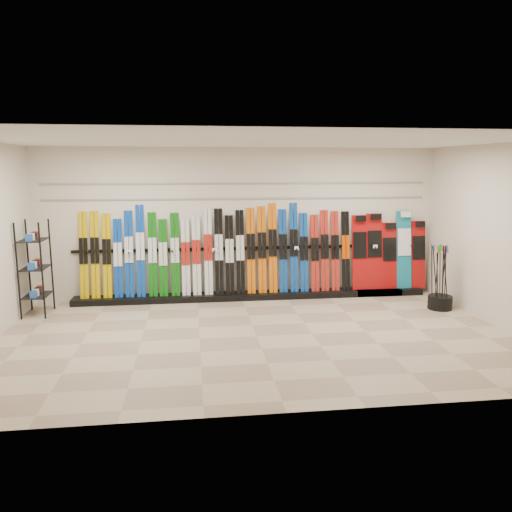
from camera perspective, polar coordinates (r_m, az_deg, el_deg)
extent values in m
plane|color=gray|center=(7.92, 0.07, -9.15)|extent=(8.00, 8.00, 0.00)
plane|color=beige|center=(10.02, -1.79, 3.73)|extent=(8.00, 0.00, 8.00)
plane|color=beige|center=(8.99, 26.26, 1.96)|extent=(0.00, 5.00, 5.00)
plane|color=silver|center=(7.48, 0.08, 13.08)|extent=(8.00, 8.00, 0.00)
cube|color=black|center=(10.09, -0.35, -4.54)|extent=(8.00, 0.40, 0.12)
cube|color=#C69E02|center=(10.12, -19.09, 0.09)|extent=(0.17, 0.27, 1.66)
cube|color=#C69E02|center=(10.08, -17.91, 0.14)|extent=(0.17, 0.27, 1.67)
cube|color=#C69E02|center=(10.04, -16.68, 0.02)|extent=(0.17, 0.27, 1.62)
cube|color=#0A399B|center=(10.01, -15.49, -0.25)|extent=(0.17, 0.25, 1.51)
cube|color=#0A399B|center=(9.98, -14.30, 0.23)|extent=(0.17, 0.28, 1.67)
cube|color=#0A399B|center=(9.96, -13.07, 0.58)|extent=(0.17, 0.29, 1.78)
cube|color=#0C5B0D|center=(9.94, -11.74, 0.18)|extent=(0.17, 0.27, 1.63)
cube|color=#0C5B0D|center=(9.93, -10.56, -0.19)|extent=(0.17, 0.25, 1.50)
cube|color=#0C5B0D|center=(9.92, -9.24, 0.19)|extent=(0.17, 0.27, 1.61)
cube|color=silver|center=(9.91, -8.04, -0.15)|extent=(0.17, 0.25, 1.49)
cube|color=silver|center=(9.91, -6.82, 0.03)|extent=(0.17, 0.26, 1.54)
cube|color=silver|center=(9.92, -5.49, 0.51)|extent=(0.17, 0.28, 1.70)
cube|color=black|center=(9.92, -4.26, 0.52)|extent=(0.17, 0.28, 1.69)
cube|color=black|center=(9.94, -3.04, 0.15)|extent=(0.17, 0.26, 1.56)
cube|color=black|center=(9.96, -1.82, 0.47)|extent=(0.17, 0.27, 1.65)
cube|color=#D65C07|center=(9.98, -0.59, 0.62)|extent=(0.17, 0.28, 1.70)
cube|color=#D65C07|center=(10.01, 0.69, 0.73)|extent=(0.17, 0.28, 1.73)
cube|color=#D65C07|center=(10.04, 1.91, 0.99)|extent=(0.17, 0.30, 1.81)
cube|color=navy|center=(10.08, 3.11, 0.60)|extent=(0.17, 0.27, 1.66)
cube|color=navy|center=(10.12, 4.34, 1.00)|extent=(0.17, 0.29, 1.80)
cube|color=navy|center=(10.16, 5.50, 0.42)|extent=(0.17, 0.26, 1.58)
cube|color=#A02016|center=(10.22, 6.75, 0.34)|extent=(0.17, 0.26, 1.55)
cube|color=#A02016|center=(10.27, 7.85, 0.62)|extent=(0.17, 0.27, 1.64)
cube|color=#A02016|center=(10.33, 9.02, 0.58)|extent=(0.17, 0.27, 1.61)
cube|color=black|center=(10.39, 10.21, 0.58)|extent=(0.17, 0.27, 1.60)
cube|color=#990C0C|center=(10.49, 11.74, 0.40)|extent=(0.31, 0.24, 1.53)
cube|color=#990C0C|center=(10.60, 13.38, 0.52)|extent=(0.33, 0.24, 1.56)
cube|color=#990C0C|center=(10.72, 14.98, 0.04)|extent=(0.32, 0.21, 1.36)
cube|color=#14728C|center=(10.84, 16.54, 0.71)|extent=(0.32, 0.25, 1.60)
cube|color=#990C0C|center=(10.98, 18.07, 0.18)|extent=(0.30, 0.22, 1.39)
cube|color=black|center=(9.69, -23.93, -1.27)|extent=(0.40, 0.60, 1.69)
cylinder|color=black|center=(9.97, 20.27, -4.99)|extent=(0.44, 0.44, 0.25)
cylinder|color=black|center=(9.82, 20.61, -2.32)|extent=(0.02, 0.04, 1.18)
cylinder|color=black|center=(9.95, 20.82, -2.17)|extent=(0.09, 0.07, 1.18)
cylinder|color=black|center=(9.91, 19.46, -2.13)|extent=(0.04, 0.13, 1.18)
cylinder|color=black|center=(9.97, 20.28, -2.11)|extent=(0.06, 0.08, 1.18)
cylinder|color=black|center=(9.87, 20.57, -2.25)|extent=(0.06, 0.04, 1.18)
cylinder|color=black|center=(9.72, 19.80, -2.39)|extent=(0.15, 0.10, 1.17)
cylinder|color=black|center=(9.80, 20.85, -2.35)|extent=(0.13, 0.13, 1.17)
cylinder|color=black|center=(9.76, 20.02, -2.35)|extent=(0.08, 0.08, 1.18)
cylinder|color=black|center=(9.79, 19.93, -2.30)|extent=(0.03, 0.04, 1.18)
cylinder|color=black|center=(9.84, 20.55, -2.28)|extent=(0.03, 0.14, 1.18)
cube|color=gray|center=(9.96, -1.79, 6.58)|extent=(7.60, 0.02, 0.03)
cube|color=gray|center=(9.94, -1.80, 8.30)|extent=(7.60, 0.02, 0.03)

